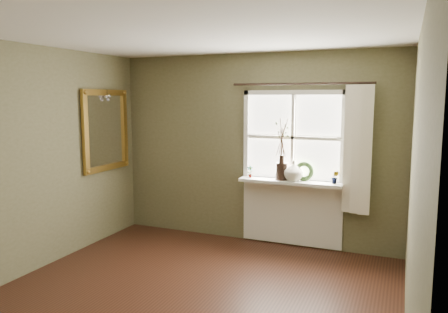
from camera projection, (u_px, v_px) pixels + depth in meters
floor at (177, 310)px, 4.14m from camera, size 4.50×4.50×0.00m
ceiling at (172, 28)px, 3.79m from camera, size 4.50×4.50×0.00m
wall_back at (255, 149)px, 6.07m from camera, size 4.00×0.10×2.60m
wall_left at (9, 163)px, 4.74m from camera, size 0.10×4.50×2.60m
wall_right at (421, 195)px, 3.18m from camera, size 0.10×4.50×2.60m
window_frame at (293, 137)px, 5.77m from camera, size 1.36×0.06×1.24m
window_sill at (290, 182)px, 5.75m from camera, size 1.36×0.26×0.04m
window_apron at (291, 212)px, 5.91m from camera, size 1.36×0.04×0.88m
dark_jug at (281, 171)px, 5.77m from camera, size 0.20×0.20×0.23m
cream_vase at (294, 171)px, 5.71m from camera, size 0.33×0.33×0.27m
wreath at (304, 174)px, 5.70m from camera, size 0.27×0.16×0.26m
potted_plant_left at (250, 172)px, 5.95m from camera, size 0.10×0.08×0.16m
potted_plant_right at (335, 177)px, 5.51m from camera, size 0.10×0.08×0.17m
curtain at (358, 150)px, 5.37m from camera, size 0.36×0.12×1.59m
curtain_rod at (301, 84)px, 5.58m from camera, size 1.84×0.03×0.03m
gilt_mirror at (106, 130)px, 6.12m from camera, size 0.10×0.95×1.13m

